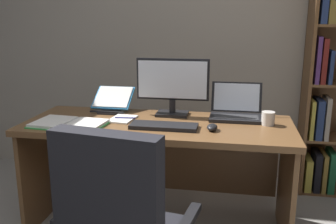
{
  "coord_description": "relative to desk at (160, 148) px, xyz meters",
  "views": [
    {
      "loc": [
        0.36,
        -1.04,
        1.42
      ],
      "look_at": [
        -0.05,
        1.21,
        0.84
      ],
      "focal_mm": 40.01,
      "sensor_mm": 36.0,
      "label": 1
    }
  ],
  "objects": [
    {
      "name": "coffee_mug",
      "position": [
        0.71,
        -0.0,
        0.25
      ],
      "size": [
        0.08,
        0.08,
        0.09
      ],
      "primitive_type": "cylinder",
      "color": "silver",
      "rests_on": "desk"
    },
    {
      "name": "desk",
      "position": [
        0.0,
        0.0,
        0.0
      ],
      "size": [
        1.75,
        0.68,
        0.75
      ],
      "color": "brown",
      "rests_on": "ground"
    },
    {
      "name": "wall_back",
      "position": [
        0.13,
        0.98,
        0.8
      ],
      "size": [
        5.12,
        0.12,
        2.69
      ],
      "primitive_type": "cube",
      "color": "#A89E8E",
      "rests_on": "ground"
    },
    {
      "name": "pen",
      "position": [
        -0.23,
        -0.05,
        0.22
      ],
      "size": [
        0.14,
        0.02,
        0.01
      ],
      "primitive_type": "cylinder",
      "rotation": [
        0.0,
        1.57,
        0.1
      ],
      "color": "navy",
      "rests_on": "notepad"
    },
    {
      "name": "open_binder",
      "position": [
        -0.54,
        -0.24,
        0.22
      ],
      "size": [
        0.48,
        0.32,
        0.02
      ],
      "rotation": [
        0.0,
        0.0,
        -0.09
      ],
      "color": "green",
      "rests_on": "desk"
    },
    {
      "name": "keyboard",
      "position": [
        0.06,
        -0.19,
        0.22
      ],
      "size": [
        0.42,
        0.15,
        0.02
      ],
      "primitive_type": "cube",
      "color": "black",
      "rests_on": "desk"
    },
    {
      "name": "monitor",
      "position": [
        0.06,
        0.14,
        0.41
      ],
      "size": [
        0.51,
        0.16,
        0.4
      ],
      "color": "black",
      "rests_on": "desk"
    },
    {
      "name": "laptop",
      "position": [
        0.5,
        0.14,
        0.26
      ],
      "size": [
        0.35,
        0.29,
        0.23
      ],
      "color": "black",
      "rests_on": "desk"
    },
    {
      "name": "notepad",
      "position": [
        -0.25,
        -0.05,
        0.21
      ],
      "size": [
        0.17,
        0.23,
        0.01
      ],
      "primitive_type": "cube",
      "rotation": [
        0.0,
        0.0,
        -0.11
      ],
      "color": "silver",
      "rests_on": "desk"
    },
    {
      "name": "computer_mouse",
      "position": [
        0.36,
        -0.19,
        0.23
      ],
      "size": [
        0.06,
        0.1,
        0.04
      ],
      "primitive_type": "ellipsoid",
      "color": "black",
      "rests_on": "desk"
    },
    {
      "name": "reading_stand_with_book",
      "position": [
        -0.4,
        0.2,
        0.28
      ],
      "size": [
        0.28,
        0.28,
        0.16
      ],
      "color": "black",
      "rests_on": "desk"
    }
  ]
}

